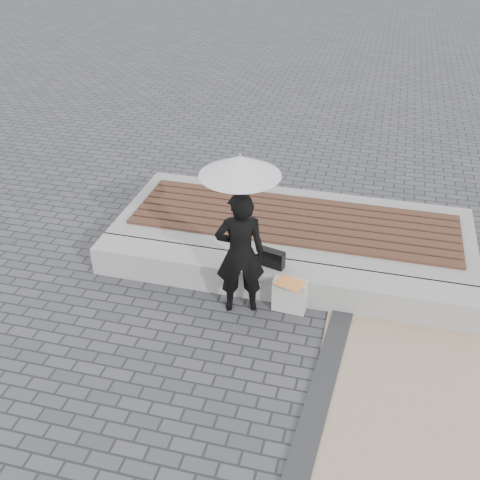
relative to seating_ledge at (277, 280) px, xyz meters
name	(u,v)px	position (x,y,z in m)	size (l,w,h in m)	color
ground	(247,381)	(0.00, -1.60, -0.20)	(80.00, 80.00, 0.00)	#48484C
edging_band	(309,431)	(0.75, -2.10, -0.18)	(0.25, 5.20, 0.04)	#2F2F31
seating_ledge	(277,280)	(0.00, 0.00, 0.00)	(5.00, 0.45, 0.40)	#A6A6A0
timber_platform	(293,232)	(0.00, 1.20, 0.00)	(5.00, 2.00, 0.40)	gray
timber_decking	(294,219)	(0.00, 1.20, 0.22)	(4.60, 1.40, 0.04)	brown
woman	(240,253)	(-0.39, -0.41, 0.61)	(0.59, 0.39, 1.63)	black
parasol	(240,166)	(-0.39, -0.41, 1.75)	(0.91, 0.91, 1.16)	#AEAEB2
handbag	(272,258)	(-0.08, 0.01, 0.32)	(0.33, 0.12, 0.23)	black
canvas_tote	(290,295)	(0.22, -0.30, 0.02)	(0.41, 0.17, 0.43)	silver
magazine	(290,283)	(0.22, -0.35, 0.24)	(0.33, 0.24, 0.01)	#F83B43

